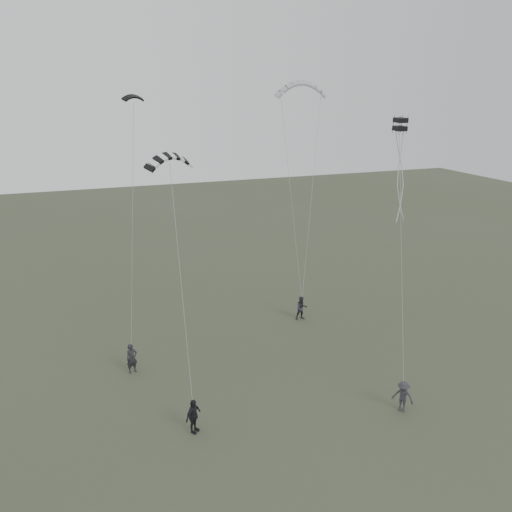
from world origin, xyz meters
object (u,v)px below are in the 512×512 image
object	(u,v)px
flyer_left	(132,358)
kite_box	(400,124)
flyer_right	(302,308)
kite_dark_small	(133,96)
flyer_far	(403,397)
flyer_center	(193,416)
kite_striped	(169,156)
kite_pale_large	(301,83)

from	to	relation	value
flyer_left	kite_box	distance (m)	20.90
flyer_right	kite_dark_small	bearing A→B (deg)	-177.90
flyer_far	kite_box	distance (m)	14.88
flyer_center	flyer_far	size ratio (longest dim) A/B	1.04
flyer_left	flyer_far	xyz separation A→B (m)	(13.24, -9.02, -0.05)
flyer_right	kite_box	xyz separation A→B (m)	(2.15, -7.32, 13.87)
flyer_right	kite_box	bearing A→B (deg)	-67.45
flyer_far	kite_striped	xyz separation A→B (m)	(-10.54, 7.52, 12.39)
flyer_center	kite_dark_small	size ratio (longest dim) A/B	1.40
flyer_left	kite_dark_small	bearing A→B (deg)	50.26
flyer_right	flyer_center	size ratio (longest dim) A/B	0.98
flyer_far	kite_pale_large	xyz separation A→B (m)	(1.43, 17.10, 16.21)
kite_box	kite_dark_small	bearing A→B (deg)	146.73
flyer_left	kite_box	size ratio (longest dim) A/B	2.70
kite_dark_small	kite_box	world-z (taller)	kite_dark_small
kite_dark_small	flyer_right	bearing A→B (deg)	-27.81
flyer_far	kite_striped	distance (m)	17.92
flyer_left	flyer_center	size ratio (longest dim) A/B	1.02
flyer_right	kite_box	size ratio (longest dim) A/B	2.60
flyer_left	flyer_far	bearing A→B (deg)	-51.26
kite_dark_small	kite_striped	size ratio (longest dim) A/B	0.51
flyer_center	flyer_left	bearing A→B (deg)	69.33
flyer_right	kite_striped	world-z (taller)	kite_striped
flyer_right	kite_box	world-z (taller)	kite_box
kite_dark_small	kite_pale_large	xyz separation A→B (m)	(12.95, 3.96, 0.88)
kite_pale_large	kite_box	bearing A→B (deg)	-72.69
flyer_far	kite_striped	size ratio (longest dim) A/B	0.68
flyer_center	flyer_right	bearing A→B (deg)	4.81
flyer_left	kite_dark_small	world-z (taller)	kite_dark_small
flyer_far	flyer_left	bearing A→B (deg)	-164.97
kite_striped	kite_pale_large	bearing A→B (deg)	20.55
flyer_left	kite_box	world-z (taller)	kite_box
kite_pale_large	kite_striped	xyz separation A→B (m)	(-11.97, -9.58, -3.82)
flyer_far	kite_pale_large	bearing A→B (deg)	134.52
flyer_center	flyer_far	bearing A→B (deg)	-49.63
kite_dark_small	flyer_far	bearing A→B (deg)	-72.48
kite_striped	flyer_center	bearing A→B (deg)	-113.10
flyer_far	flyer_center	bearing A→B (deg)	-141.69
kite_box	flyer_right	bearing A→B (deg)	104.30
flyer_center	kite_pale_large	size ratio (longest dim) A/B	0.48
flyer_center	kite_box	xyz separation A→B (m)	(12.91, 2.88, 13.85)
kite_dark_small	kite_striped	world-z (taller)	kite_dark_small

